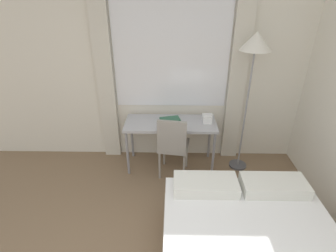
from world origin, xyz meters
The scene contains 6 objects.
wall_back_with_window centered at (0.03, 2.86, 1.35)m, with size 5.29×0.13×2.70m.
desk centered at (0.26, 2.52, 0.66)m, with size 1.28×0.53×0.73m.
desk_chair centered at (0.29, 2.27, 0.53)m, with size 0.46×0.46×0.92m.
standing_lamp centered at (1.28, 2.51, 1.71)m, with size 0.39×0.39×1.94m.
telephone centered at (0.77, 2.55, 0.78)m, with size 0.14×0.17×0.12m.
book centered at (0.25, 2.59, 0.74)m, with size 0.31×0.22×0.02m.
Camera 1 is at (0.28, -0.75, 2.39)m, focal length 28.00 mm.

